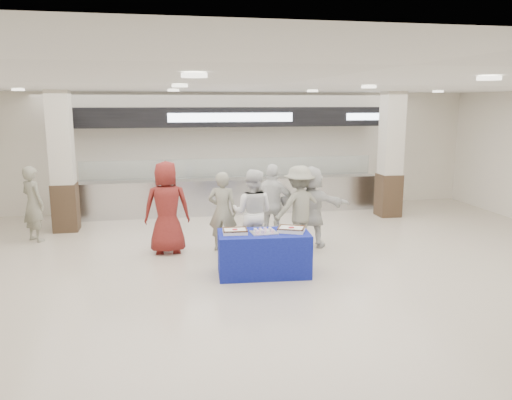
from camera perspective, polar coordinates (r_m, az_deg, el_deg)
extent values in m
plane|color=beige|center=(8.42, 2.32, -9.24)|extent=(14.00, 14.00, 0.00)
cube|color=#BBBDC3|center=(13.44, -2.98, 0.47)|extent=(8.00, 0.80, 0.90)
cube|color=#BBBDC3|center=(13.36, -3.00, 2.45)|extent=(8.00, 0.85, 0.04)
cube|color=white|center=(13.02, -2.82, 3.69)|extent=(7.60, 0.02, 0.50)
cube|color=black|center=(13.21, -3.07, 9.46)|extent=(8.40, 0.70, 0.50)
cube|color=white|center=(12.86, -2.84, 9.41)|extent=(3.20, 0.03, 0.22)
cube|color=white|center=(13.92, 13.05, 9.27)|extent=(1.40, 0.03, 0.18)
cube|color=#352518|center=(12.31, -20.92, -0.77)|extent=(0.55, 0.55, 1.10)
cube|color=beige|center=(12.10, -21.44, 6.66)|extent=(0.50, 0.50, 2.10)
cube|color=#352518|center=(13.45, 14.90, 0.55)|extent=(0.55, 0.55, 1.10)
cube|color=beige|center=(13.26, 15.24, 7.36)|extent=(0.50, 0.50, 2.10)
cube|color=navy|center=(8.61, 0.89, -6.14)|extent=(1.61, 0.90, 0.75)
cube|color=white|center=(8.45, -2.42, -3.62)|extent=(0.43, 0.34, 0.06)
cube|color=#4E2E16|center=(8.44, -2.42, -3.33)|extent=(0.43, 0.34, 0.02)
cylinder|color=#AC1822|center=(8.44, -2.42, -3.38)|extent=(0.10, 0.10, 0.01)
cube|color=white|center=(8.57, 4.05, -3.41)|extent=(0.54, 0.49, 0.07)
cube|color=#4E2E16|center=(8.56, 4.05, -3.10)|extent=(0.54, 0.49, 0.02)
cylinder|color=#AC1822|center=(8.56, 4.05, -3.15)|extent=(0.13, 0.13, 0.01)
cube|color=silver|center=(8.46, 0.91, -3.75)|extent=(0.45, 0.35, 0.02)
imported|color=maroon|center=(9.87, -10.15, -0.84)|extent=(0.90, 0.59, 1.83)
imported|color=gray|center=(9.94, -3.85, -1.30)|extent=(0.67, 0.54, 1.59)
imported|color=white|center=(9.59, -0.39, -1.47)|extent=(1.00, 0.91, 1.68)
imported|color=white|center=(10.27, 1.93, -0.58)|extent=(1.08, 0.79, 1.70)
imported|color=gray|center=(10.05, 4.96, -0.87)|extent=(1.21, 0.86, 1.70)
imported|color=silver|center=(10.22, 6.28, -0.73)|extent=(1.64, 1.01, 1.68)
imported|color=gray|center=(11.59, -24.12, -0.40)|extent=(0.69, 0.69, 1.62)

